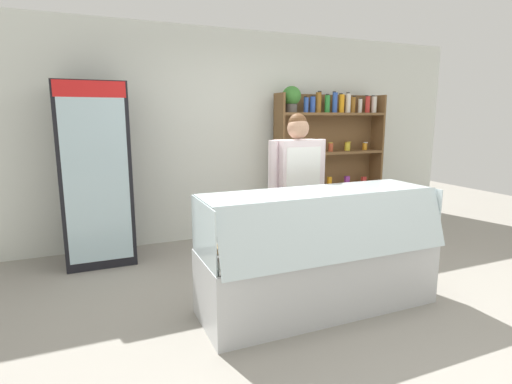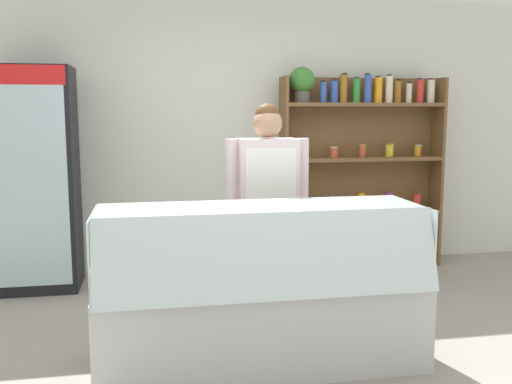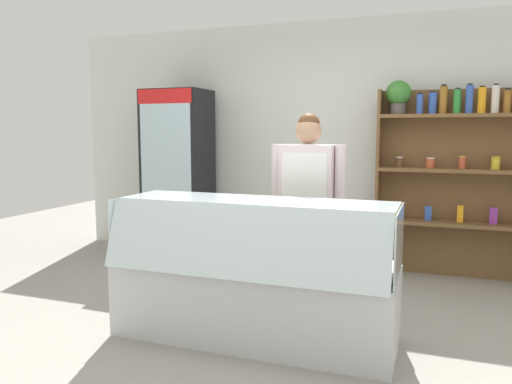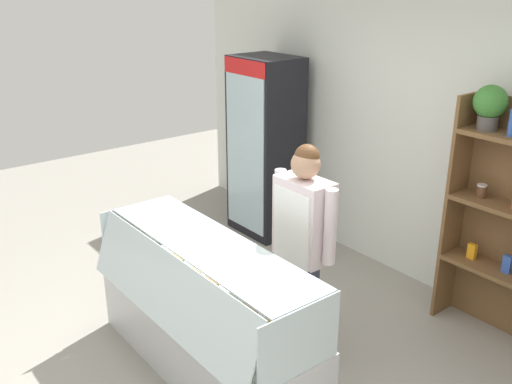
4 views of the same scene
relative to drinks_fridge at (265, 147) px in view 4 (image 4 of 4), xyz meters
The scene contains 5 objects.
ground_plane 2.78m from the drinks_fridge, 43.66° to the right, with size 12.00×12.00×0.00m, color gray.
back_wall 1.98m from the drinks_fridge, 13.71° to the left, with size 6.80×0.10×2.70m, color silver.
drinks_fridge is the anchor object (origin of this frame).
deli_display_case 2.60m from the drinks_fridge, 49.04° to the right, with size 2.00×0.73×1.01m.
shop_clerk 2.17m from the drinks_fridge, 31.77° to the right, with size 0.63×0.25×1.63m.
Camera 4 is at (2.75, -1.99, 2.74)m, focal length 40.00 mm.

